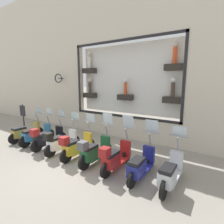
% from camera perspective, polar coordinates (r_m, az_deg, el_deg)
% --- Properties ---
extents(ground_plane, '(120.00, 120.00, 0.00)m').
position_cam_1_polar(ground_plane, '(6.68, -12.31, -15.81)').
color(ground_plane, gray).
extents(building_facade, '(1.19, 36.00, 8.48)m').
position_cam_1_polar(building_facade, '(9.01, 4.12, 19.19)').
color(building_facade, beige).
rests_on(building_facade, ground_plane).
extents(scooter_silver_0, '(1.80, 0.61, 1.56)m').
position_cam_1_polar(scooter_silver_0, '(5.25, 18.48, -18.36)').
color(scooter_silver_0, black).
rests_on(scooter_silver_0, ground_plane).
extents(scooter_navy_1, '(1.79, 0.61, 1.65)m').
position_cam_1_polar(scooter_navy_1, '(5.50, 9.29, -16.72)').
color(scooter_navy_1, black).
rests_on(scooter_navy_1, ground_plane).
extents(scooter_red_2, '(1.80, 0.60, 1.70)m').
position_cam_1_polar(scooter_red_2, '(5.80, 0.92, -14.52)').
color(scooter_red_2, black).
rests_on(scooter_red_2, ground_plane).
extents(scooter_green_3, '(1.80, 0.60, 1.69)m').
position_cam_1_polar(scooter_green_3, '(6.27, -5.97, -12.55)').
color(scooter_green_3, black).
rests_on(scooter_green_3, ground_plane).
extents(scooter_yellow_4, '(1.80, 0.60, 1.58)m').
position_cam_1_polar(scooter_yellow_4, '(6.82, -11.77, -10.85)').
color(scooter_yellow_4, black).
rests_on(scooter_yellow_4, ground_plane).
extents(scooter_white_5, '(1.80, 0.60, 1.55)m').
position_cam_1_polar(scooter_white_5, '(7.44, -16.61, -9.33)').
color(scooter_white_5, black).
rests_on(scooter_white_5, ground_plane).
extents(scooter_black_6, '(1.81, 0.61, 1.56)m').
position_cam_1_polar(scooter_black_6, '(8.10, -20.62, -7.91)').
color(scooter_black_6, black).
rests_on(scooter_black_6, ground_plane).
extents(scooter_teal_7, '(1.81, 0.61, 1.60)m').
position_cam_1_polar(scooter_teal_7, '(8.84, -23.65, -6.87)').
color(scooter_teal_7, black).
rests_on(scooter_teal_7, ground_plane).
extents(scooter_olive_8, '(1.80, 0.61, 1.54)m').
position_cam_1_polar(scooter_olive_8, '(9.56, -26.55, -5.92)').
color(scooter_olive_8, black).
rests_on(scooter_olive_8, ground_plane).
extents(shop_sign_post, '(0.36, 0.45, 1.68)m').
position_cam_1_polar(shop_sign_post, '(10.31, -26.94, -2.11)').
color(shop_sign_post, '#232326').
rests_on(shop_sign_post, ground_plane).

